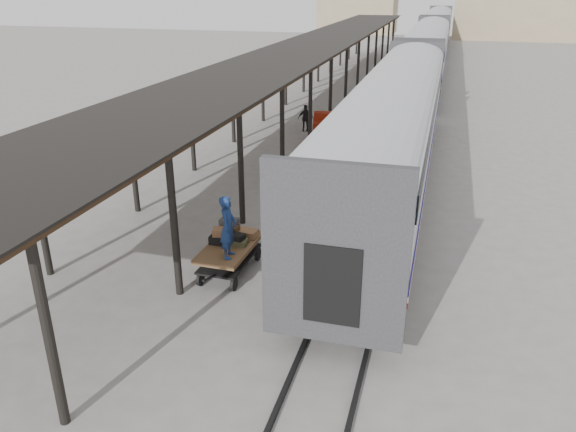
% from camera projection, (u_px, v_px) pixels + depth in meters
% --- Properties ---
extents(ground, '(160.00, 160.00, 0.00)m').
position_uv_depth(ground, '(251.00, 266.00, 16.65)').
color(ground, slate).
rests_on(ground, ground).
extents(train, '(3.45, 76.01, 4.01)m').
position_uv_depth(train, '(426.00, 51.00, 44.83)').
color(train, silver).
rests_on(train, ground).
extents(canopy, '(4.90, 64.30, 4.15)m').
position_uv_depth(canopy, '(319.00, 43.00, 37.26)').
color(canopy, '#422B19').
rests_on(canopy, ground).
extents(rails, '(1.54, 150.00, 0.12)m').
position_uv_depth(rails, '(423.00, 83.00, 46.03)').
color(rails, black).
rests_on(rails, ground).
extents(building_far, '(18.00, 10.00, 8.00)m').
position_uv_depth(building_far, '(519.00, 10.00, 80.91)').
color(building_far, tan).
rests_on(building_far, ground).
extents(building_left, '(12.00, 8.00, 6.00)m').
position_uv_depth(building_left, '(358.00, 13.00, 90.80)').
color(building_left, tan).
rests_on(building_left, ground).
extents(baggage_cart, '(1.31, 2.43, 0.86)m').
position_uv_depth(baggage_cart, '(230.00, 252.00, 16.07)').
color(baggage_cart, brown).
rests_on(baggage_cart, ground).
extents(suitcase_stack, '(1.20, 1.07, 0.60)m').
position_uv_depth(suitcase_stack, '(231.00, 234.00, 16.24)').
color(suitcase_stack, '#3B3B3E').
rests_on(suitcase_stack, baggage_cart).
extents(luggage_tug, '(1.28, 1.78, 1.43)m').
position_uv_depth(luggage_tug, '(322.00, 128.00, 29.55)').
color(luggage_tug, maroon).
rests_on(luggage_tug, ground).
extents(porter, '(0.50, 0.69, 1.76)m').
position_uv_depth(porter, '(228.00, 227.00, 15.01)').
color(porter, navy).
rests_on(porter, baggage_cart).
extents(pedestrian, '(0.95, 0.66, 1.50)m').
position_uv_depth(pedestrian, '(306.00, 118.00, 31.30)').
color(pedestrian, black).
rests_on(pedestrian, ground).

